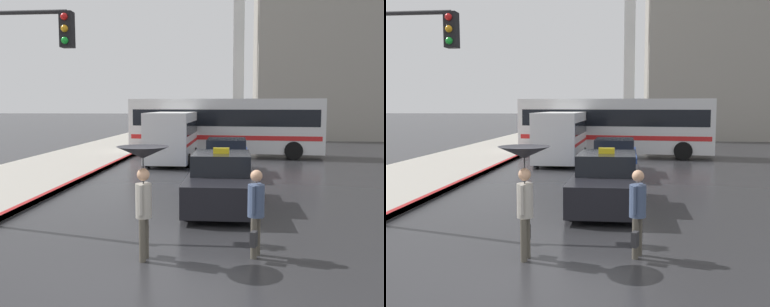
{
  "view_description": "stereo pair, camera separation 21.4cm",
  "coord_description": "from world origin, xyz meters",
  "views": [
    {
      "loc": [
        1.69,
        -6.38,
        2.84
      ],
      "look_at": [
        0.39,
        6.96,
        1.4
      ],
      "focal_mm": 42.0,
      "sensor_mm": 36.0,
      "label": 1
    },
    {
      "loc": [
        1.9,
        -6.36,
        2.84
      ],
      "look_at": [
        0.39,
        6.96,
        1.4
      ],
      "focal_mm": 42.0,
      "sensor_mm": 36.0,
      "label": 2
    }
  ],
  "objects": [
    {
      "name": "city_bus",
      "position": [
        1.14,
        18.94,
        1.78
      ],
      "size": [
        10.86,
        3.6,
        3.2
      ],
      "rotation": [
        0.0,
        0.0,
        -1.68
      ],
      "color": "silver",
      "rests_on": "ground_plane"
    },
    {
      "name": "taxi",
      "position": [
        1.3,
        6.0,
        0.69
      ],
      "size": [
        1.91,
        4.35,
        1.67
      ],
      "rotation": [
        0.0,
        0.0,
        3.14
      ],
      "color": "black",
      "rests_on": "ground_plane"
    },
    {
      "name": "traffic_light",
      "position": [
        -3.71,
        3.7,
        3.63
      ],
      "size": [
        2.98,
        0.38,
        5.25
      ],
      "color": "black",
      "rests_on": "ground_plane"
    },
    {
      "name": "monument_cross",
      "position": [
        1.87,
        31.95,
        11.34
      ],
      "size": [
        8.79,
        0.9,
        19.99
      ],
      "color": "white",
      "rests_on": "ground_plane"
    },
    {
      "name": "ambulance_van",
      "position": [
        -1.43,
        15.58,
        1.38
      ],
      "size": [
        2.14,
        5.07,
        2.5
      ],
      "rotation": [
        0.0,
        0.0,
        3.13
      ],
      "color": "silver",
      "rests_on": "ground_plane"
    },
    {
      "name": "pedestrian_with_umbrella",
      "position": [
        0.03,
        1.53,
        1.65
      ],
      "size": [
        0.95,
        0.95,
        2.1
      ],
      "rotation": [
        0.0,
        0.0,
        1.51
      ],
      "color": "#4C473D",
      "rests_on": "ground_plane"
    },
    {
      "name": "ground_plane",
      "position": [
        0.0,
        0.0,
        0.0
      ],
      "size": [
        300.0,
        300.0,
        0.0
      ],
      "primitive_type": "plane",
      "color": "#262628"
    },
    {
      "name": "sedan_red",
      "position": [
        1.31,
        12.18,
        0.67
      ],
      "size": [
        1.91,
        4.61,
        1.45
      ],
      "rotation": [
        0.0,
        0.0,
        3.14
      ],
      "color": "navy",
      "rests_on": "ground_plane"
    },
    {
      "name": "pedestrian_man",
      "position": [
        2.08,
        1.88,
        0.95
      ],
      "size": [
        0.4,
        0.61,
        1.65
      ],
      "rotation": [
        0.0,
        0.0,
        -1.91
      ],
      "color": "#4C473D",
      "rests_on": "ground_plane"
    }
  ]
}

